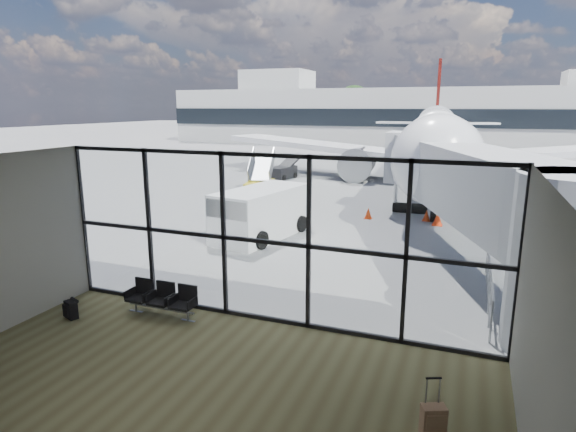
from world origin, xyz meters
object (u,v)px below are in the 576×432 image
Objects in this scene: seating_row at (163,297)px; backpack at (71,309)px; service_van at (260,213)px; airliner at (436,137)px; mobile_stairs at (260,185)px; suitcase at (433,422)px; belt_loader at (283,172)px.

seating_row reaches higher than backpack.
airliner is at bearing 85.55° from service_van.
backpack is at bearing -152.84° from seating_row.
backpack is at bearing -94.62° from mobile_stairs.
mobile_stairs is (-5.21, 17.96, 0.04)m from seating_row.
seating_row is 0.40× the size of service_van.
service_van is (-8.21, 10.92, 0.76)m from suitcase.
seating_row is 7.83m from suitcase.
service_van is (-0.83, 8.29, 0.59)m from seating_row.
mobile_stairs reaches higher than suitcase.
suitcase is (9.56, -1.51, 0.07)m from backpack.
backpack is 0.01× the size of airliner.
seating_row is 2.47m from backpack.
airliner is at bearing 98.82° from backpack.
airliner is 11.58× the size of mobile_stairs.
mobile_stairs is at bearing 124.59° from service_van.
airliner reaches higher than backpack.
backpack is (-2.19, -1.12, -0.24)m from seating_row.
service_van reaches higher than suitcase.
airliner is at bearing 35.98° from mobile_stairs.
backpack is 0.15× the size of mobile_stairs.
mobile_stairs is (-12.58, 20.59, 0.22)m from suitcase.
mobile_stairs is at bearing -134.90° from airliner.
airliner reaches higher than service_van.
backpack is 9.68m from suitcase.
service_van is (1.35, 9.41, 0.83)m from backpack.
backpack is 19.32m from mobile_stairs.
belt_loader is (-4.11, 25.91, 0.29)m from backpack.
airliner is (4.78, 29.69, 2.71)m from seating_row.
suitcase is at bearing -72.18° from mobile_stairs.
seating_row is 30.19m from airliner.
service_van reaches higher than backpack.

